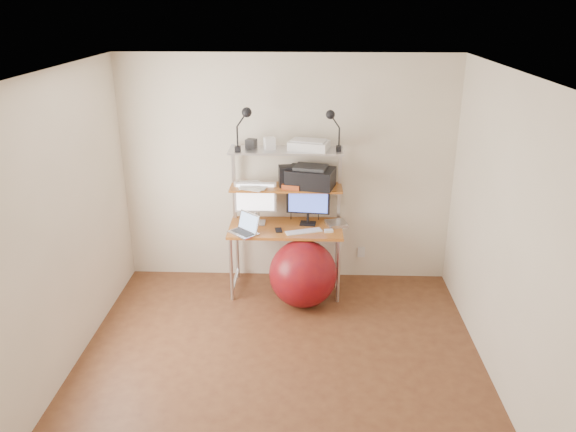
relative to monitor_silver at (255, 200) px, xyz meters
name	(u,v)px	position (x,y,z in m)	size (l,w,h in m)	color
room	(278,237)	(0.33, -1.55, 0.24)	(3.60, 3.60, 3.60)	brown
computer_desk	(286,206)	(0.33, -0.05, -0.05)	(1.20, 0.60, 1.57)	#BD7024
wall_outlet	(361,252)	(1.18, 0.23, -0.71)	(0.08, 0.01, 0.12)	silver
monitor_silver	(255,200)	(0.00, 0.00, 0.00)	(0.45, 0.16, 0.50)	silver
monitor_black	(308,203)	(0.56, 0.00, -0.03)	(0.46, 0.15, 0.46)	black
laptop	(246,229)	(-0.08, -0.28, -0.22)	(0.37, 0.37, 0.26)	#B8B7BC
keyboard	(304,232)	(0.52, -0.24, -0.26)	(0.38, 0.11, 0.01)	silver
mouse	(329,231)	(0.78, -0.23, -0.25)	(0.09, 0.05, 0.02)	silver
mac_mini	(336,224)	(0.87, -0.05, -0.25)	(0.21, 0.21, 0.04)	#B8B7BC
phone	(279,230)	(0.26, -0.21, -0.26)	(0.07, 0.13, 0.01)	black
printer	(311,177)	(0.58, 0.01, 0.25)	(0.55, 0.44, 0.23)	black
nas_cube	(286,176)	(0.33, 0.03, 0.26)	(0.15, 0.15, 0.22)	black
red_box	(292,186)	(0.39, -0.06, 0.17)	(0.19, 0.12, 0.05)	#AC421B
scanner	(309,145)	(0.56, 0.02, 0.60)	(0.45, 0.35, 0.10)	silver
box_white	(270,143)	(0.16, 0.02, 0.61)	(0.11, 0.09, 0.13)	silver
box_grey	(251,144)	(-0.04, 0.06, 0.59)	(0.10, 0.10, 0.10)	#2A2B2D
clip_lamp_left	(245,120)	(-0.08, -0.09, 0.88)	(0.18, 0.10, 0.45)	black
clip_lamp_right	(332,121)	(0.79, -0.02, 0.85)	(0.17, 0.09, 0.42)	black
exercise_ball	(303,274)	(0.52, -0.43, -0.65)	(0.70, 0.70, 0.70)	maroon
paper_stack	(253,186)	(-0.03, 0.01, 0.16)	(0.40, 0.40, 0.02)	white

